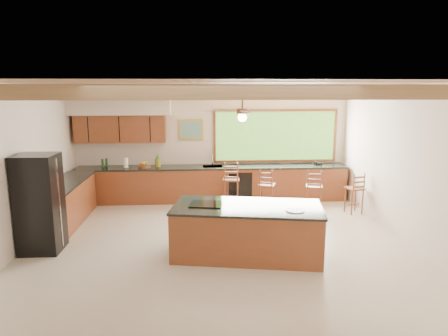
{
  "coord_description": "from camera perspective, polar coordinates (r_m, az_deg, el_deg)",
  "views": [
    {
      "loc": [
        -0.37,
        -7.31,
        2.9
      ],
      "look_at": [
        0.16,
        0.8,
        1.29
      ],
      "focal_mm": 32.0,
      "sensor_mm": 36.0,
      "label": 1
    }
  ],
  "objects": [
    {
      "name": "ground",
      "position": [
        7.87,
        -0.8,
        -10.43
      ],
      "size": [
        7.2,
        7.2,
        0.0
      ],
      "primitive_type": "plane",
      "color": "beige",
      "rests_on": "ground"
    },
    {
      "name": "room_shell",
      "position": [
        7.99,
        -2.3,
        6.26
      ],
      "size": [
        7.27,
        6.54,
        3.02
      ],
      "color": "beige",
      "rests_on": "ground"
    },
    {
      "name": "counter_run",
      "position": [
        10.13,
        -6.18,
        -2.77
      ],
      "size": [
        7.12,
        3.1,
        1.28
      ],
      "color": "brown",
      "rests_on": "ground"
    },
    {
      "name": "island",
      "position": [
        7.14,
        3.31,
        -8.88
      ],
      "size": [
        2.75,
        1.64,
        0.92
      ],
      "rotation": [
        0.0,
        0.0,
        -0.17
      ],
      "color": "brown",
      "rests_on": "ground"
    },
    {
      "name": "refrigerator",
      "position": [
        7.9,
        -24.84,
        -4.62
      ],
      "size": [
        0.71,
        0.68,
        1.78
      ],
      "rotation": [
        0.0,
        0.0,
        -0.01
      ],
      "color": "black",
      "rests_on": "ground"
    },
    {
      "name": "bar_stool_a",
      "position": [
        9.68,
        6.25,
        -2.54
      ],
      "size": [
        0.48,
        0.48,
        1.03
      ],
      "rotation": [
        0.0,
        0.0,
        -0.37
      ],
      "color": "brown",
      "rests_on": "ground"
    },
    {
      "name": "bar_stool_b",
      "position": [
        9.9,
        1.04,
        -1.78
      ],
      "size": [
        0.44,
        0.44,
        1.14
      ],
      "rotation": [
        0.0,
        0.0,
        -0.09
      ],
      "color": "brown",
      "rests_on": "ground"
    },
    {
      "name": "bar_stool_c",
      "position": [
        9.65,
        12.84,
        -2.73
      ],
      "size": [
        0.46,
        0.46,
        1.05
      ],
      "rotation": [
        0.0,
        0.0,
        -0.27
      ],
      "color": "brown",
      "rests_on": "ground"
    },
    {
      "name": "bar_stool_d",
      "position": [
        9.86,
        18.26,
        -2.92
      ],
      "size": [
        0.43,
        0.43,
        1.0
      ],
      "rotation": [
        0.0,
        0.0,
        0.21
      ],
      "color": "brown",
      "rests_on": "ground"
    }
  ]
}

